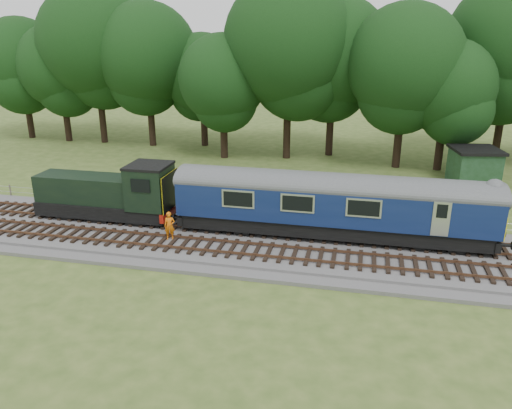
# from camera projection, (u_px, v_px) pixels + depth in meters

# --- Properties ---
(ground) EXTENTS (120.00, 120.00, 0.00)m
(ground) POSITION_uv_depth(u_px,v_px,m) (228.00, 242.00, 29.37)
(ground) COLOR #3D5620
(ground) RESTS_ON ground
(ballast) EXTENTS (70.00, 7.00, 0.35)m
(ballast) POSITION_uv_depth(u_px,v_px,m) (228.00, 240.00, 29.31)
(ballast) COLOR #4C4C4F
(ballast) RESTS_ON ground
(track_north) EXTENTS (67.20, 2.40, 0.21)m
(track_north) POSITION_uv_depth(u_px,v_px,m) (234.00, 227.00, 30.52)
(track_north) COLOR black
(track_north) RESTS_ON ballast
(track_south) EXTENTS (67.20, 2.40, 0.21)m
(track_south) POSITION_uv_depth(u_px,v_px,m) (220.00, 247.00, 27.75)
(track_south) COLOR black
(track_south) RESTS_ON ballast
(fence) EXTENTS (64.00, 0.12, 1.00)m
(fence) POSITION_uv_depth(u_px,v_px,m) (246.00, 216.00, 33.51)
(fence) COLOR #6B6054
(fence) RESTS_ON ground
(tree_line) EXTENTS (70.00, 8.00, 18.00)m
(tree_line) POSITION_uv_depth(u_px,v_px,m) (287.00, 155.00, 49.61)
(tree_line) COLOR black
(tree_line) RESTS_ON ground
(dmu_railcar) EXTENTS (18.05, 2.86, 3.88)m
(dmu_railcar) POSITION_uv_depth(u_px,v_px,m) (332.00, 200.00, 28.58)
(dmu_railcar) COLOR black
(dmu_railcar) RESTS_ON ground
(shunter_loco) EXTENTS (8.91, 2.60, 3.38)m
(shunter_loco) POSITION_uv_depth(u_px,v_px,m) (111.00, 194.00, 31.64)
(shunter_loco) COLOR black
(shunter_loco) RESTS_ON ground
(worker) EXTENTS (0.69, 0.55, 1.67)m
(worker) POSITION_uv_depth(u_px,v_px,m) (170.00, 226.00, 28.68)
(worker) COLOR orange
(worker) RESTS_ON ballast
(shed) EXTENTS (4.19, 4.19, 2.94)m
(shed) POSITION_uv_depth(u_px,v_px,m) (474.00, 166.00, 39.92)
(shed) COLOR #19381A
(shed) RESTS_ON ground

